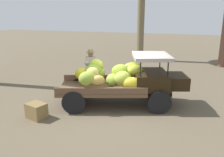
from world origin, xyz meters
name	(u,v)px	position (x,y,z in m)	size (l,w,h in m)	color
ground_plane	(117,107)	(0.00, 0.00, 0.00)	(60.00, 60.00, 0.00)	brown
truck	(124,80)	(0.16, 0.27, 0.93)	(4.66, 2.81, 1.83)	black
farmer	(91,68)	(-1.52, 1.28, 1.00)	(0.57, 0.53, 1.76)	#BCB6AC
wooden_crate	(37,111)	(-2.14, -1.67, 0.24)	(0.59, 0.45, 0.48)	olive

